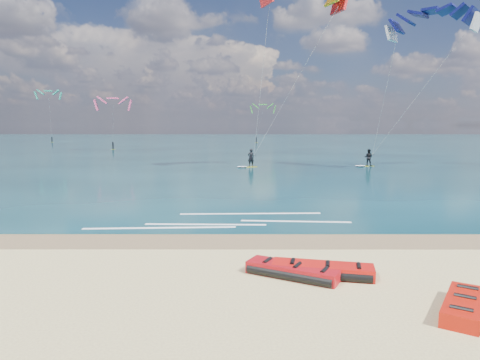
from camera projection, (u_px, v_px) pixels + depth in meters
The scene contains 10 objects.
ground at pixel (225, 162), 53.75m from camera, with size 320.00×320.00×0.00m, color tan.
wet_sand_strip at pixel (192, 241), 17.05m from camera, with size 320.00×2.40×0.01m, color olive.
sea at pixel (234, 142), 117.23m from camera, with size 320.00×200.00×0.04m, color #092831.
packed_kite_left at pixel (322, 276), 13.10m from camera, with size 3.28×1.21×0.44m, color red, non-canonical shape.
packed_kite_mid at pixel (293, 277), 13.02m from camera, with size 3.05×1.20×0.44m, color #B70C14, non-canonical shape.
packed_kite_right at pixel (464, 313), 10.48m from camera, with size 2.57×1.21×0.44m, color red, non-canonical shape.
kitesurfer_main at pixel (278, 69), 43.16m from camera, with size 12.40×7.49×19.70m.
kitesurfer_far at pixel (400, 84), 43.65m from camera, with size 10.72×9.48×16.99m.
shoreline_foam at pixel (227, 221), 20.35m from camera, with size 12.25×3.65×0.01m.
distant_kites at pixel (133, 121), 99.95m from camera, with size 61.34×37.71×13.36m.
Camera 1 is at (1.95, -13.60, 4.58)m, focal length 32.00 mm.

